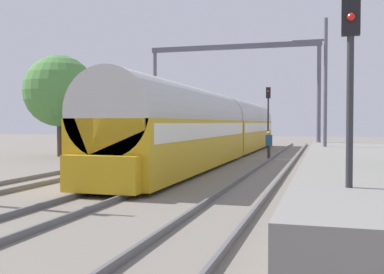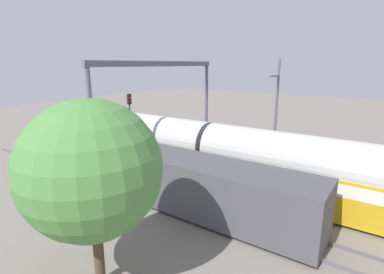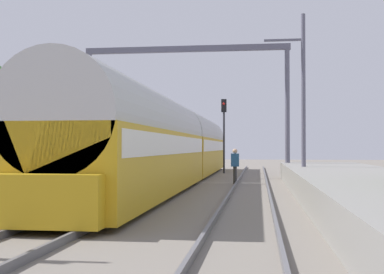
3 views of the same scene
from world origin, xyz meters
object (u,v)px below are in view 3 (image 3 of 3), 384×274
Objects in this scene: railway_signal_far at (224,126)px; freight_car at (91,154)px; passenger_train at (175,144)px; person_crossing at (235,163)px; catenary_gantry at (186,83)px.

freight_car is at bearing -118.03° from railway_signal_far.
passenger_train is 3.41m from person_crossing.
person_crossing is (3.15, -0.89, -0.94)m from passenger_train.
catenary_gantry reaches higher than passenger_train.
freight_car reaches higher than person_crossing.
railway_signal_far reaches higher than person_crossing.
passenger_train is 5.48m from catenary_gantry.
freight_car is 12.67m from railway_signal_far.
freight_car is (-3.97, -1.62, -0.50)m from passenger_train.
passenger_train is 18.99× the size of person_crossing.
catenary_gantry reaches higher than person_crossing.
passenger_train is 4.32m from freight_car.
freight_car is 8.10m from catenary_gantry.
passenger_train is 6.39× the size of railway_signal_far.
catenary_gantry reaches higher than railway_signal_far.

